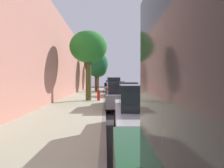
{
  "coord_description": "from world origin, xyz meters",
  "views": [
    {
      "loc": [
        2.0,
        14.58,
        1.64
      ],
      "look_at": [
        1.25,
        -7.15,
        1.22
      ],
      "focal_mm": 31.95,
      "sensor_mm": 36.0,
      "label": 1
    }
  ],
  "objects_px": {
    "parked_sedan_red_second": "(116,89)",
    "fire_hydrant": "(99,95)",
    "bicycle_at_curb": "(109,91)",
    "street_tree_near_cyclist": "(98,68)",
    "street_tree_far_end": "(88,48)",
    "parked_suv_tan_nearest": "(114,85)",
    "parked_sedan_silver_far": "(149,114)",
    "parked_sedan_grey_mid": "(122,96)",
    "street_tree_mid_block": "(96,64)",
    "cyclist_with_backpack": "(107,85)"
  },
  "relations": [
    {
      "from": "parked_sedan_red_second",
      "to": "street_tree_mid_block",
      "type": "bearing_deg",
      "value": -73.68
    },
    {
      "from": "parked_sedan_silver_far",
      "to": "fire_hydrant",
      "type": "xyz_separation_m",
      "value": [
        1.64,
        -9.37,
        -0.19
      ]
    },
    {
      "from": "parked_sedan_grey_mid",
      "to": "parked_sedan_silver_far",
      "type": "xyz_separation_m",
      "value": [
        -0.19,
        6.06,
        0.0
      ]
    },
    {
      "from": "parked_suv_tan_nearest",
      "to": "street_tree_near_cyclist",
      "type": "distance_m",
      "value": 7.44
    },
    {
      "from": "street_tree_mid_block",
      "to": "street_tree_far_end",
      "type": "relative_size",
      "value": 1.05
    },
    {
      "from": "parked_sedan_red_second",
      "to": "fire_hydrant",
      "type": "relative_size",
      "value": 5.3
    },
    {
      "from": "fire_hydrant",
      "to": "cyclist_with_backpack",
      "type": "bearing_deg",
      "value": -94.31
    },
    {
      "from": "parked_sedan_red_second",
      "to": "street_tree_far_end",
      "type": "xyz_separation_m",
      "value": [
        2.29,
        4.43,
        3.27
      ]
    },
    {
      "from": "cyclist_with_backpack",
      "to": "street_tree_near_cyclist",
      "type": "bearing_deg",
      "value": -81.9
    },
    {
      "from": "fire_hydrant",
      "to": "street_tree_far_end",
      "type": "bearing_deg",
      "value": -16.3
    },
    {
      "from": "parked_suv_tan_nearest",
      "to": "street_tree_mid_block",
      "type": "bearing_deg",
      "value": -1.4
    },
    {
      "from": "parked_sedan_red_second",
      "to": "bicycle_at_curb",
      "type": "height_order",
      "value": "parked_sedan_red_second"
    },
    {
      "from": "street_tree_far_end",
      "to": "parked_suv_tan_nearest",
      "type": "bearing_deg",
      "value": -101.15
    },
    {
      "from": "parked_sedan_grey_mid",
      "to": "parked_sedan_silver_far",
      "type": "height_order",
      "value": "same"
    },
    {
      "from": "parked_suv_tan_nearest",
      "to": "parked_sedan_silver_far",
      "type": "relative_size",
      "value": 1.06
    },
    {
      "from": "parked_sedan_silver_far",
      "to": "cyclist_with_backpack",
      "type": "relative_size",
      "value": 2.7
    },
    {
      "from": "parked_sedan_grey_mid",
      "to": "street_tree_mid_block",
      "type": "relative_size",
      "value": 0.83
    },
    {
      "from": "parked_sedan_grey_mid",
      "to": "street_tree_mid_block",
      "type": "xyz_separation_m",
      "value": [
        2.21,
        -15.8,
        3.07
      ]
    },
    {
      "from": "parked_suv_tan_nearest",
      "to": "parked_sedan_grey_mid",
      "type": "distance_m",
      "value": 15.74
    },
    {
      "from": "parked_sedan_silver_far",
      "to": "parked_sedan_grey_mid",
      "type": "bearing_deg",
      "value": -88.25
    },
    {
      "from": "parked_suv_tan_nearest",
      "to": "street_tree_far_end",
      "type": "relative_size",
      "value": 0.93
    },
    {
      "from": "bicycle_at_curb",
      "to": "street_tree_far_end",
      "type": "distance_m",
      "value": 9.19
    },
    {
      "from": "parked_suv_tan_nearest",
      "to": "parked_sedan_grey_mid",
      "type": "relative_size",
      "value": 1.07
    },
    {
      "from": "street_tree_far_end",
      "to": "fire_hydrant",
      "type": "height_order",
      "value": "street_tree_far_end"
    },
    {
      "from": "cyclist_with_backpack",
      "to": "fire_hydrant",
      "type": "xyz_separation_m",
      "value": [
        0.67,
        8.93,
        -0.44
      ]
    },
    {
      "from": "bicycle_at_curb",
      "to": "parked_sedan_grey_mid",
      "type": "bearing_deg",
      "value": 92.69
    },
    {
      "from": "parked_sedan_red_second",
      "to": "bicycle_at_curb",
      "type": "xyz_separation_m",
      "value": [
        0.64,
        -3.84,
        -0.37
      ]
    },
    {
      "from": "parked_sedan_red_second",
      "to": "cyclist_with_backpack",
      "type": "xyz_separation_m",
      "value": [
        0.86,
        -4.27,
        0.25
      ]
    },
    {
      "from": "parked_sedan_silver_far",
      "to": "street_tree_mid_block",
      "type": "height_order",
      "value": "street_tree_mid_block"
    },
    {
      "from": "parked_sedan_red_second",
      "to": "parked_sedan_grey_mid",
      "type": "relative_size",
      "value": 1.0
    },
    {
      "from": "parked_suv_tan_nearest",
      "to": "parked_sedan_grey_mid",
      "type": "xyz_separation_m",
      "value": [
        0.2,
        15.74,
        -0.27
      ]
    },
    {
      "from": "parked_sedan_grey_mid",
      "to": "street_tree_near_cyclist",
      "type": "xyz_separation_m",
      "value": [
        2.21,
        -22.29,
        2.86
      ]
    },
    {
      "from": "parked_sedan_grey_mid",
      "to": "street_tree_near_cyclist",
      "type": "height_order",
      "value": "street_tree_near_cyclist"
    },
    {
      "from": "bicycle_at_curb",
      "to": "cyclist_with_backpack",
      "type": "height_order",
      "value": "cyclist_with_backpack"
    },
    {
      "from": "bicycle_at_curb",
      "to": "street_tree_near_cyclist",
      "type": "height_order",
      "value": "street_tree_near_cyclist"
    },
    {
      "from": "fire_hydrant",
      "to": "street_tree_near_cyclist",
      "type": "bearing_deg",
      "value": -87.71
    },
    {
      "from": "parked_sedan_grey_mid",
      "to": "street_tree_mid_block",
      "type": "height_order",
      "value": "street_tree_mid_block"
    },
    {
      "from": "bicycle_at_curb",
      "to": "street_tree_far_end",
      "type": "height_order",
      "value": "street_tree_far_end"
    },
    {
      "from": "street_tree_near_cyclist",
      "to": "fire_hydrant",
      "type": "height_order",
      "value": "street_tree_near_cyclist"
    },
    {
      "from": "street_tree_mid_block",
      "to": "parked_sedan_silver_far",
      "type": "bearing_deg",
      "value": 96.25
    },
    {
      "from": "parked_sedan_red_second",
      "to": "fire_hydrant",
      "type": "height_order",
      "value": "parked_sedan_red_second"
    },
    {
      "from": "parked_sedan_silver_far",
      "to": "bicycle_at_curb",
      "type": "relative_size",
      "value": 3.34
    },
    {
      "from": "parked_suv_tan_nearest",
      "to": "parked_sedan_red_second",
      "type": "relative_size",
      "value": 1.07
    },
    {
      "from": "parked_suv_tan_nearest",
      "to": "bicycle_at_curb",
      "type": "bearing_deg",
      "value": 79.19
    },
    {
      "from": "street_tree_mid_block",
      "to": "street_tree_far_end",
      "type": "distance_m",
      "value": 12.27
    },
    {
      "from": "parked_suv_tan_nearest",
      "to": "street_tree_mid_block",
      "type": "xyz_separation_m",
      "value": [
        2.41,
        -0.06,
        2.79
      ]
    },
    {
      "from": "bicycle_at_curb",
      "to": "fire_hydrant",
      "type": "height_order",
      "value": "fire_hydrant"
    },
    {
      "from": "cyclist_with_backpack",
      "to": "fire_hydrant",
      "type": "distance_m",
      "value": 8.96
    },
    {
      "from": "parked_sedan_silver_far",
      "to": "street_tree_near_cyclist",
      "type": "height_order",
      "value": "street_tree_near_cyclist"
    },
    {
      "from": "cyclist_with_backpack",
      "to": "fire_hydrant",
      "type": "bearing_deg",
      "value": 85.69
    }
  ]
}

